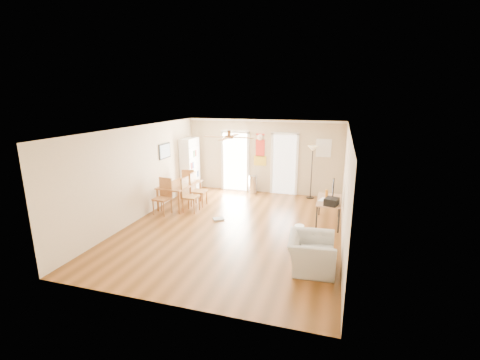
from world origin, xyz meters
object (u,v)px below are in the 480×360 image
(dining_chair_right_a, at_px, (199,189))
(dining_chair_near, at_px, (162,197))
(dining_table, at_px, (180,195))
(wastebasket_a, at_px, (299,231))
(printer, at_px, (332,202))
(armchair, at_px, (311,253))
(wastebasket_b, at_px, (325,241))
(dining_chair_far, at_px, (189,183))
(torchiere_lamp, at_px, (312,172))
(trash_can, at_px, (253,184))
(computer_desk, at_px, (328,212))
(bookshelf, at_px, (190,165))
(dining_chair_right_b, at_px, (191,195))

(dining_chair_right_a, bearing_deg, dining_chair_near, 143.94)
(dining_table, bearing_deg, wastebasket_a, -17.90)
(printer, relative_size, armchair, 0.35)
(armchair, bearing_deg, wastebasket_b, -16.34)
(dining_chair_far, xyz_separation_m, torchiere_lamp, (4.03, 1.04, 0.41))
(trash_can, xyz_separation_m, torchiere_lamp, (2.03, -0.01, 0.58))
(dining_chair_right_a, relative_size, torchiere_lamp, 0.58)
(dining_table, bearing_deg, computer_desk, -2.19)
(dining_chair_right_a, relative_size, dining_chair_near, 1.00)
(torchiere_lamp, xyz_separation_m, printer, (0.73, -2.65, -0.13))
(bookshelf, xyz_separation_m, torchiere_lamp, (4.25, 0.44, -0.08))
(dining_table, bearing_deg, printer, -7.70)
(dining_table, distance_m, torchiere_lamp, 4.40)
(trash_can, bearing_deg, dining_chair_near, -125.03)
(dining_chair_right_a, bearing_deg, trash_can, -36.63)
(dining_chair_near, relative_size, dining_chair_far, 1.07)
(dining_chair_right_a, distance_m, wastebasket_b, 4.45)
(dining_chair_right_a, distance_m, wastebasket_a, 3.66)
(dining_chair_right_b, height_order, dining_chair_near, dining_chair_near)
(computer_desk, relative_size, printer, 3.48)
(dining_chair_far, relative_size, computer_desk, 0.78)
(bookshelf, height_order, dining_chair_far, bookshelf)
(dining_table, height_order, dining_chair_far, dining_chair_far)
(trash_can, xyz_separation_m, computer_desk, (2.70, -2.21, 0.02))
(torchiere_lamp, bearing_deg, computer_desk, -73.12)
(wastebasket_b, bearing_deg, trash_can, 125.40)
(dining_chair_right_b, xyz_separation_m, printer, (4.05, -0.25, 0.25))
(dining_chair_far, xyz_separation_m, trash_can, (2.00, 1.06, -0.17))
(torchiere_lamp, bearing_deg, wastebasket_b, -80.05)
(trash_can, bearing_deg, wastebasket_b, -54.60)
(dining_chair_right_a, height_order, wastebasket_b, dining_chair_right_a)
(dining_chair_right_a, distance_m, dining_chair_far, 1.04)
(dining_chair_right_b, bearing_deg, bookshelf, 26.63)
(armchair, bearing_deg, torchiere_lamp, 1.30)
(printer, bearing_deg, torchiere_lamp, 120.83)
(dining_chair_right_b, xyz_separation_m, dining_chair_near, (-0.72, -0.44, 0.01))
(dining_chair_right_b, xyz_separation_m, torchiere_lamp, (3.32, 2.40, 0.38))
(dining_table, xyz_separation_m, dining_chair_right_a, (0.55, 0.22, 0.16))
(computer_desk, xyz_separation_m, printer, (0.06, -0.45, 0.43))
(printer, bearing_deg, trash_can, 151.42)
(bookshelf, distance_m, wastebasket_a, 5.20)
(dining_chair_near, relative_size, computer_desk, 0.83)
(bookshelf, xyz_separation_m, wastebasket_a, (4.27, -2.84, -0.83))
(printer, bearing_deg, bookshelf, 171.44)
(dining_chair_near, xyz_separation_m, wastebasket_b, (4.69, -0.93, -0.37))
(dining_chair_far, bearing_deg, wastebasket_a, 131.41)
(dining_chair_right_b, distance_m, wastebasket_b, 4.22)
(wastebasket_a, distance_m, armchair, 1.59)
(dining_chair_right_b, distance_m, dining_chair_near, 0.84)
(dining_chair_right_a, height_order, torchiere_lamp, torchiere_lamp)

